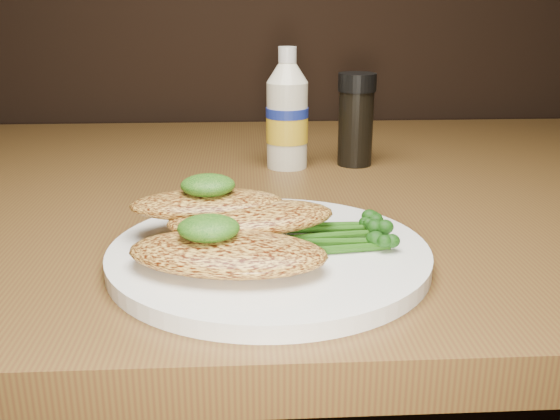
{
  "coord_description": "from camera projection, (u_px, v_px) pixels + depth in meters",
  "views": [
    {
      "loc": [
        -0.14,
        0.31,
        0.96
      ],
      "look_at": [
        -0.11,
        0.83,
        0.79
      ],
      "focal_mm": 40.62,
      "sensor_mm": 36.0,
      "label": 1
    }
  ],
  "objects": [
    {
      "name": "mayo_bottle",
      "position": [
        287.0,
        108.0,
        0.82
      ],
      "size": [
        0.06,
        0.06,
        0.16
      ],
      "primitive_type": null,
      "rotation": [
        0.0,
        0.0,
        0.01
      ],
      "color": "silver",
      "rests_on": "dining_table"
    },
    {
      "name": "chicken_mid",
      "position": [
        252.0,
        218.0,
        0.54
      ],
      "size": [
        0.16,
        0.1,
        0.02
      ],
      "primitive_type": "ellipsoid",
      "rotation": [
        0.0,
        0.0,
        0.21
      ],
      "color": "gold",
      "rests_on": "plate"
    },
    {
      "name": "pesto_front",
      "position": [
        209.0,
        228.0,
        0.49
      ],
      "size": [
        0.06,
        0.05,
        0.02
      ],
      "primitive_type": "ellipsoid",
      "rotation": [
        0.0,
        0.0,
        -0.16
      ],
      "color": "#08360A",
      "rests_on": "chicken_front"
    },
    {
      "name": "chicken_front",
      "position": [
        228.0,
        253.0,
        0.49
      ],
      "size": [
        0.17,
        0.11,
        0.02
      ],
      "primitive_type": "ellipsoid",
      "rotation": [
        0.0,
        0.0,
        -0.18
      ],
      "color": "gold",
      "rests_on": "plate"
    },
    {
      "name": "pesto_back",
      "position": [
        208.0,
        185.0,
        0.55
      ],
      "size": [
        0.05,
        0.05,
        0.02
      ],
      "primitive_type": "ellipsoid",
      "rotation": [
        0.0,
        0.0,
        -0.04
      ],
      "color": "#08360A",
      "rests_on": "chicken_back"
    },
    {
      "name": "pepper_grinder",
      "position": [
        356.0,
        120.0,
        0.83
      ],
      "size": [
        0.06,
        0.06,
        0.12
      ],
      "primitive_type": null,
      "rotation": [
        0.0,
        0.0,
        0.2
      ],
      "color": "black",
      "rests_on": "dining_table"
    },
    {
      "name": "chicken_back",
      "position": [
        207.0,
        204.0,
        0.56
      ],
      "size": [
        0.14,
        0.08,
        0.02
      ],
      "primitive_type": "ellipsoid",
      "rotation": [
        0.0,
        0.0,
        0.07
      ],
      "color": "gold",
      "rests_on": "plate"
    },
    {
      "name": "plate",
      "position": [
        269.0,
        255.0,
        0.53
      ],
      "size": [
        0.27,
        0.27,
        0.01
      ],
      "primitive_type": "cylinder",
      "color": "white",
      "rests_on": "dining_table"
    },
    {
      "name": "broccolini_bundle",
      "position": [
        326.0,
        232.0,
        0.54
      ],
      "size": [
        0.14,
        0.12,
        0.02
      ],
      "primitive_type": null,
      "rotation": [
        0.0,
        0.0,
        0.17
      ],
      "color": "#225212",
      "rests_on": "plate"
    }
  ]
}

